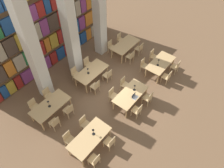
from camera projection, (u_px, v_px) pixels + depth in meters
name	position (u px, v px, depth m)	size (l,w,h in m)	color
ground_plane	(110.00, 91.00, 12.29)	(40.00, 40.00, 0.00)	brown
bookshelf_bank	(51.00, 24.00, 12.06)	(9.36, 0.35, 5.50)	brown
pillar_left	(33.00, 52.00, 9.93)	(0.58, 0.58, 6.00)	beige
pillar_center	(70.00, 28.00, 11.13)	(0.58, 0.58, 6.00)	beige
pillar_right	(99.00, 10.00, 12.33)	(0.58, 0.58, 6.00)	beige
reading_table_0	(89.00, 138.00, 9.62)	(1.99, 0.98, 0.73)	tan
chair_0	(95.00, 160.00, 9.16)	(0.42, 0.40, 0.88)	tan
chair_1	(69.00, 139.00, 9.79)	(0.42, 0.40, 0.88)	tan
chair_2	(110.00, 142.00, 9.69)	(0.42, 0.40, 0.88)	tan
chair_3	(85.00, 123.00, 10.33)	(0.42, 0.40, 0.88)	tan
desk_lamp_0	(93.00, 131.00, 9.46)	(0.14, 0.14, 0.43)	black
reading_table_1	(130.00, 95.00, 11.26)	(1.99, 0.98, 0.73)	tan
chair_4	(137.00, 110.00, 10.82)	(0.42, 0.40, 0.88)	tan
chair_5	(113.00, 95.00, 11.46)	(0.42, 0.40, 0.88)	tan
chair_6	(148.00, 98.00, 11.35)	(0.42, 0.40, 0.88)	tan
chair_7	(124.00, 84.00, 11.99)	(0.42, 0.40, 0.88)	tan
desk_lamp_1	(135.00, 87.00, 11.17)	(0.14, 0.14, 0.40)	black
laptop	(135.00, 97.00, 11.02)	(0.32, 0.22, 0.21)	silver
reading_table_2	(161.00, 63.00, 12.82)	(1.99, 0.98, 0.73)	tan
chair_8	(167.00, 77.00, 12.35)	(0.42, 0.40, 0.88)	tan
chair_9	(144.00, 65.00, 12.99)	(0.42, 0.40, 0.88)	tan
chair_10	(176.00, 67.00, 12.89)	(0.42, 0.40, 0.88)	tan
chair_11	(153.00, 56.00, 13.53)	(0.42, 0.40, 0.88)	tan
desk_lamp_2	(159.00, 61.00, 12.38)	(0.14, 0.14, 0.47)	black
reading_table_3	(50.00, 106.00, 10.78)	(1.99, 0.98, 0.73)	tan
chair_12	(55.00, 123.00, 10.36)	(0.42, 0.40, 0.88)	tan
chair_13	(34.00, 106.00, 11.00)	(0.42, 0.40, 0.88)	tan
chair_14	(69.00, 110.00, 10.84)	(0.42, 0.40, 0.88)	tan
chair_15	(48.00, 95.00, 11.48)	(0.42, 0.40, 0.88)	tan
desk_lamp_3	(48.00, 103.00, 10.45)	(0.14, 0.14, 0.44)	black
reading_table_4	(92.00, 72.00, 12.35)	(1.99, 0.98, 0.73)	tan
chair_16	(96.00, 86.00, 11.88)	(0.42, 0.40, 0.88)	tan
chair_17	(75.00, 74.00, 12.52)	(0.42, 0.40, 0.88)	tan
chair_18	(108.00, 75.00, 12.43)	(0.42, 0.40, 0.88)	tan
chair_19	(88.00, 64.00, 13.06)	(0.42, 0.40, 0.88)	tan
desk_lamp_4	(88.00, 70.00, 11.99)	(0.14, 0.14, 0.40)	black
reading_table_5	(125.00, 45.00, 13.95)	(1.99, 0.98, 0.73)	tan
chair_20	(131.00, 56.00, 13.50)	(0.42, 0.40, 0.88)	tan
chair_21	(111.00, 46.00, 14.14)	(0.42, 0.40, 0.88)	tan
chair_22	(140.00, 48.00, 14.01)	(0.42, 0.40, 0.88)	tan
chair_23	(120.00, 39.00, 14.65)	(0.42, 0.40, 0.88)	tan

